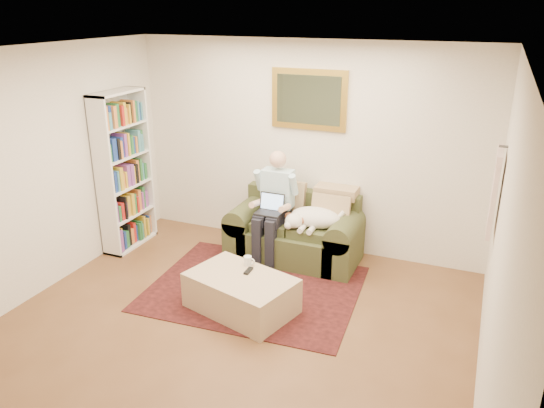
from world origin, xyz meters
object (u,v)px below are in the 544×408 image
Objects in this scene: laptop at (270,208)px; bookshelf at (124,171)px; ottoman at (241,293)px; sleeping_dog at (315,218)px; seated_man at (272,208)px; sofa at (295,237)px; coffee_mug at (248,261)px.

bookshelf is at bearing -172.32° from laptop.
bookshelf reaches higher than ottoman.
sleeping_dog is (0.52, 0.13, -0.09)m from laptop.
sleeping_dog is (0.52, 0.07, -0.06)m from seated_man.
sofa reaches higher than ottoman.
laptop reaches higher than sleeping_dog.
sofa is 0.48m from seated_man.
seated_man is at bearing 97.44° from ottoman.
bookshelf is (-2.13, -0.46, 0.73)m from sofa.
bookshelf reaches higher than coffee_mug.
laptop is 0.94m from coffee_mug.
sleeping_dog is 6.55× the size of coffee_mug.
sofa is 15.91× the size of coffee_mug.
bookshelf is at bearing 162.38° from coffee_mug.
bookshelf is (-1.89, -0.32, 0.33)m from seated_man.
seated_man reaches higher than sleeping_dog.
sofa is 0.80× the size of bookshelf.
seated_man reaches higher than sofa.
ottoman is at bearing -82.17° from laptop.
laptop is (-0.24, -0.21, 0.43)m from sofa.
laptop is at bearing -166.36° from sleeping_dog.
ottoman is 0.53× the size of bookshelf.
sleeping_dog is at bearing 68.18° from coffee_mug.
coffee_mug is at bearing -83.05° from seated_man.
sofa is 1.36m from ottoman.
coffee_mug is at bearing -82.58° from laptop.
seated_man is 0.07m from laptop.
bookshelf is at bearing -170.49° from seated_man.
sofa is at bearing 86.61° from ottoman.
seated_man is at bearing 90.00° from laptop.
sofa is 1.12m from coffee_mug.
ottoman is (0.16, -1.15, -0.51)m from laptop.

